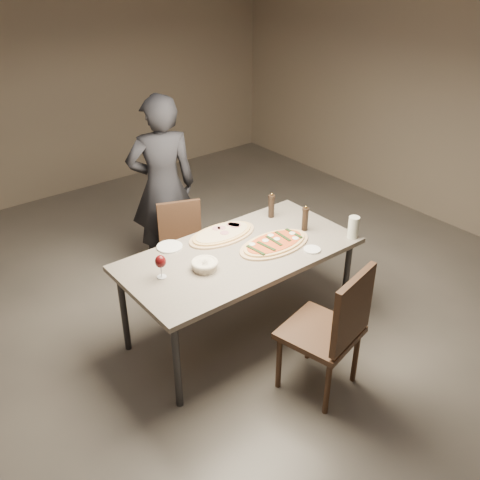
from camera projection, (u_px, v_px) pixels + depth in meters
room at (240, 171)px, 3.68m from camera, size 7.00×7.00×7.00m
dining_table at (240, 258)px, 4.03m from camera, size 1.80×0.90×0.75m
zucchini_pizza at (275, 243)px, 4.08m from camera, size 0.62×0.34×0.05m
ham_pizza at (222, 234)px, 4.21m from camera, size 0.59×0.33×0.04m
bread_basket at (205, 264)px, 3.77m from camera, size 0.19×0.19×0.07m
oil_dish at (312, 250)px, 4.01m from camera, size 0.13×0.13×0.01m
pepper_mill_left at (271, 206)px, 4.45m from camera, size 0.06×0.06×0.22m
pepper_mill_right at (305, 219)px, 4.25m from camera, size 0.06×0.06×0.22m
carafe at (353, 227)px, 4.15m from camera, size 0.08×0.08×0.18m
wine_glass at (161, 262)px, 3.64m from camera, size 0.08×0.08×0.17m
side_plate at (170, 247)px, 4.05m from camera, size 0.20×0.20×0.01m
chair_near at (334, 326)px, 3.53m from camera, size 0.57×0.57×1.00m
chair_far at (183, 245)px, 4.65m from camera, size 0.51×0.51×0.84m
diner at (163, 187)px, 4.81m from camera, size 0.72×0.59×1.69m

